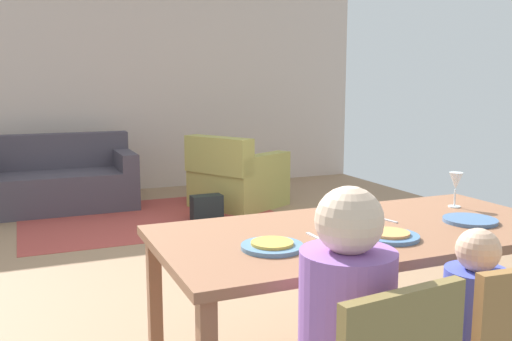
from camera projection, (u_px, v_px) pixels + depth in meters
ground_plane at (216, 264)px, 4.43m from camera, size 6.41×6.56×0.02m
back_wall at (131, 86)px, 7.24m from camera, size 6.41×0.10×2.70m
dining_table at (365, 243)px, 2.54m from camera, size 1.89×0.91×0.76m
plate_near_man at (272, 247)px, 2.22m from camera, size 0.25×0.25×0.02m
pizza_near_man at (272, 243)px, 2.22m from camera, size 0.17×0.17×0.01m
plate_near_child at (389, 236)px, 2.37m from camera, size 0.25×0.25×0.02m
pizza_near_child at (390, 233)px, 2.36m from camera, size 0.17×0.17×0.01m
plate_near_woman at (470, 220)px, 2.64m from camera, size 0.25×0.25×0.02m
wine_glass at (456, 182)px, 2.94m from camera, size 0.07×0.07×0.19m
fork at (316, 237)px, 2.38m from camera, size 0.02×0.15×0.01m
knife at (383, 219)px, 2.69m from camera, size 0.05×0.17×0.01m
area_rug at (151, 218)px, 5.86m from camera, size 2.60×1.80×0.01m
couch at (54, 182)px, 6.24m from camera, size 1.73×0.86×0.82m
armchair at (236, 179)px, 6.36m from camera, size 1.16×1.16×0.82m
handbag at (207, 208)px, 5.76m from camera, size 0.32×0.16×0.26m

